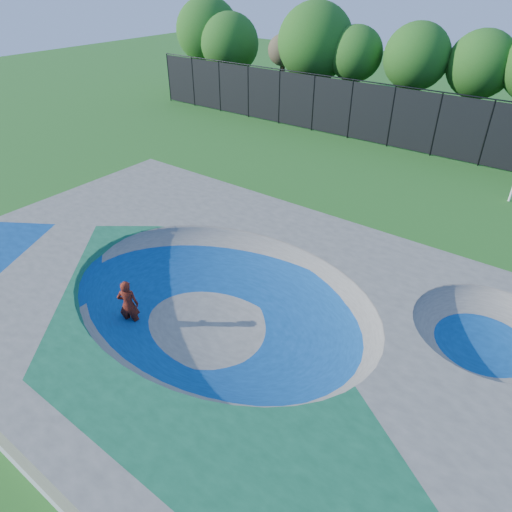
% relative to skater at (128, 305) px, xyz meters
% --- Properties ---
extents(ground, '(120.00, 120.00, 0.00)m').
position_rel_skater_xyz_m(ground, '(2.50, 1.78, -0.95)').
color(ground, '#1F5F1A').
rests_on(ground, ground).
extents(skate_deck, '(22.00, 14.00, 1.50)m').
position_rel_skater_xyz_m(skate_deck, '(2.50, 1.78, -0.20)').
color(skate_deck, gray).
rests_on(skate_deck, ground).
extents(skater, '(0.83, 0.77, 1.89)m').
position_rel_skater_xyz_m(skater, '(0.00, 0.00, 0.00)').
color(skater, red).
rests_on(skater, ground).
extents(skateboard, '(0.71, 0.70, 0.05)m').
position_rel_skater_xyz_m(skateboard, '(0.00, 0.00, -0.92)').
color(skateboard, black).
rests_on(skateboard, ground).
extents(fence, '(48.09, 0.09, 4.04)m').
position_rel_skater_xyz_m(fence, '(2.50, 22.78, 1.15)').
color(fence, black).
rests_on(fence, ground).
extents(treeline, '(53.19, 7.39, 8.42)m').
position_rel_skater_xyz_m(treeline, '(2.11, 27.57, 4.08)').
color(treeline, '#4C3726').
rests_on(treeline, ground).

